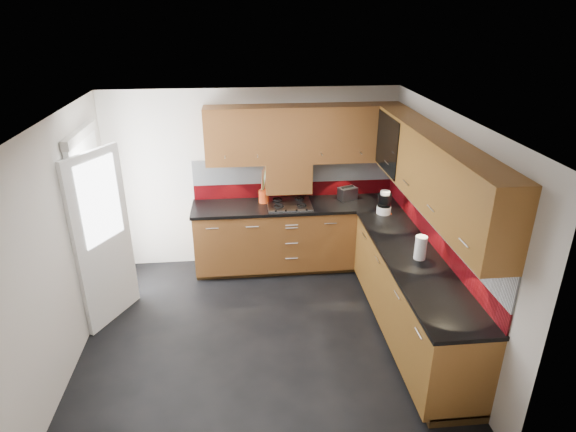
{
  "coord_description": "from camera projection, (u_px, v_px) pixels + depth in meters",
  "views": [
    {
      "loc": [
        -0.15,
        -4.31,
        3.34
      ],
      "look_at": [
        0.35,
        0.65,
        1.15
      ],
      "focal_mm": 30.0,
      "sensor_mm": 36.0,
      "label": 1
    }
  ],
  "objects": [
    {
      "name": "toaster",
      "position": [
        347.0,
        193.0,
        6.44
      ],
      "size": [
        0.28,
        0.23,
        0.18
      ],
      "color": "silver",
      "rests_on": "countertop"
    },
    {
      "name": "paper_towel",
      "position": [
        421.0,
        248.0,
        4.91
      ],
      "size": [
        0.14,
        0.14,
        0.25
      ],
      "primitive_type": "cylinder",
      "rotation": [
        0.0,
        0.0,
        -0.18
      ],
      "color": "white",
      "rests_on": "countertop"
    },
    {
      "name": "food_processor",
      "position": [
        384.0,
        203.0,
        5.98
      ],
      "size": [
        0.18,
        0.18,
        0.3
      ],
      "color": "white",
      "rests_on": "countertop"
    },
    {
      "name": "gas_hob",
      "position": [
        289.0,
        204.0,
        6.28
      ],
      "size": [
        0.57,
        0.5,
        0.04
      ],
      "color": "silver",
      "rests_on": "countertop"
    },
    {
      "name": "backsplash",
      "position": [
        363.0,
        199.0,
        5.76
      ],
      "size": [
        2.7,
        3.2,
        0.54
      ],
      "color": "maroon",
      "rests_on": "countertop"
    },
    {
      "name": "utensil_pot",
      "position": [
        264.0,
        195.0,
        6.33
      ],
      "size": [
        0.13,
        0.13,
        0.48
      ],
      "color": "#DE4314",
      "rests_on": "countertop"
    },
    {
      "name": "extractor_hood",
      "position": [
        288.0,
        176.0,
        6.3
      ],
      "size": [
        0.6,
        0.33,
        0.4
      ],
      "primitive_type": "cube",
      "color": "brown",
      "rests_on": "room"
    },
    {
      "name": "countertop",
      "position": [
        347.0,
        229.0,
        5.65
      ],
      "size": [
        2.72,
        3.22,
        0.04
      ],
      "color": "black",
      "rests_on": "base_cabinets"
    },
    {
      "name": "upper_cabinets",
      "position": [
        365.0,
        151.0,
        5.36
      ],
      "size": [
        2.5,
        3.2,
        0.72
      ],
      "color": "brown",
      "rests_on": "room"
    },
    {
      "name": "base_cabinets",
      "position": [
        346.0,
        265.0,
        5.86
      ],
      "size": [
        2.7,
        3.2,
        0.95
      ],
      "color": "brown",
      "rests_on": "room"
    },
    {
      "name": "glass_cabinet",
      "position": [
        399.0,
        141.0,
        5.66
      ],
      "size": [
        0.32,
        0.8,
        0.66
      ],
      "color": "black",
      "rests_on": "room"
    },
    {
      "name": "room",
      "position": [
        259.0,
        211.0,
        4.68
      ],
      "size": [
        4.0,
        3.8,
        2.64
      ],
      "color": "black"
    },
    {
      "name": "orange_cloth",
      "position": [
        385.0,
        213.0,
        6.03
      ],
      "size": [
        0.13,
        0.12,
        0.01
      ],
      "primitive_type": "cube",
      "rotation": [
        0.0,
        0.0,
        0.11
      ],
      "color": "#F14F1A",
      "rests_on": "countertop"
    },
    {
      "name": "back_door",
      "position": [
        98.0,
        229.0,
        5.38
      ],
      "size": [
        0.42,
        1.19,
        2.04
      ],
      "color": "white",
      "rests_on": "room"
    }
  ]
}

